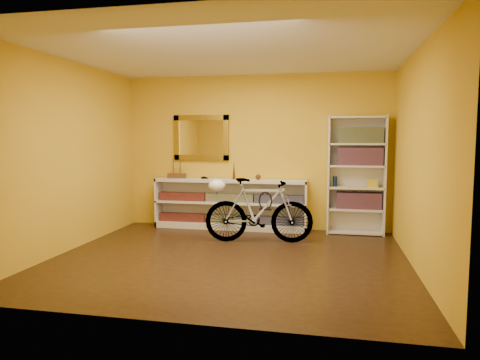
% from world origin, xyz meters
% --- Properties ---
extents(floor, '(4.50, 4.00, 0.01)m').
position_xyz_m(floor, '(0.00, 0.00, -0.01)').
color(floor, black).
rests_on(floor, ground).
extents(ceiling, '(4.50, 4.00, 0.01)m').
position_xyz_m(ceiling, '(0.00, 0.00, 2.60)').
color(ceiling, silver).
rests_on(ceiling, ground).
extents(back_wall, '(4.50, 0.01, 2.60)m').
position_xyz_m(back_wall, '(0.00, 2.00, 1.30)').
color(back_wall, gold).
rests_on(back_wall, ground).
extents(left_wall, '(0.01, 4.00, 2.60)m').
position_xyz_m(left_wall, '(-2.25, 0.00, 1.30)').
color(left_wall, gold).
rests_on(left_wall, ground).
extents(right_wall, '(0.01, 4.00, 2.60)m').
position_xyz_m(right_wall, '(2.25, 0.00, 1.30)').
color(right_wall, gold).
rests_on(right_wall, ground).
extents(gilt_mirror, '(0.98, 0.06, 0.78)m').
position_xyz_m(gilt_mirror, '(-0.95, 1.97, 1.55)').
color(gilt_mirror, olive).
rests_on(gilt_mirror, back_wall).
extents(wall_socket, '(0.09, 0.02, 0.09)m').
position_xyz_m(wall_socket, '(0.90, 1.99, 0.25)').
color(wall_socket, silver).
rests_on(wall_socket, back_wall).
extents(console_unit, '(2.60, 0.35, 0.85)m').
position_xyz_m(console_unit, '(-0.40, 1.81, 0.42)').
color(console_unit, silver).
rests_on(console_unit, floor).
extents(cd_row_lower, '(2.50, 0.13, 0.14)m').
position_xyz_m(cd_row_lower, '(-0.40, 1.79, 0.17)').
color(cd_row_lower, black).
rests_on(cd_row_lower, console_unit).
extents(cd_row_upper, '(2.50, 0.13, 0.14)m').
position_xyz_m(cd_row_upper, '(-0.40, 1.79, 0.54)').
color(cd_row_upper, navy).
rests_on(cd_row_upper, console_unit).
extents(model_ship, '(0.33, 0.18, 0.37)m').
position_xyz_m(model_ship, '(-1.35, 1.81, 1.04)').
color(model_ship, '#432913').
rests_on(model_ship, console_unit).
extents(toy_car, '(0.00, 0.00, 0.00)m').
position_xyz_m(toy_car, '(-0.85, 1.81, 0.85)').
color(toy_car, black).
rests_on(toy_car, console_unit).
extents(bronze_ornament, '(0.05, 0.05, 0.31)m').
position_xyz_m(bronze_ornament, '(-0.34, 1.81, 1.00)').
color(bronze_ornament, '#502F1B').
rests_on(bronze_ornament, console_unit).
extents(decorative_orb, '(0.09, 0.09, 0.09)m').
position_xyz_m(decorative_orb, '(0.08, 1.81, 0.90)').
color(decorative_orb, '#502F1B').
rests_on(decorative_orb, console_unit).
extents(bookcase, '(0.90, 0.30, 1.90)m').
position_xyz_m(bookcase, '(1.66, 1.84, 0.95)').
color(bookcase, silver).
rests_on(bookcase, floor).
extents(book_row_a, '(0.70, 0.22, 0.26)m').
position_xyz_m(book_row_a, '(1.71, 1.84, 0.55)').
color(book_row_a, maroon).
rests_on(book_row_a, bookcase).
extents(book_row_b, '(0.70, 0.22, 0.28)m').
position_xyz_m(book_row_b, '(1.71, 1.84, 1.25)').
color(book_row_b, maroon).
rests_on(book_row_b, bookcase).
extents(book_row_c, '(0.70, 0.22, 0.25)m').
position_xyz_m(book_row_c, '(1.71, 1.84, 1.59)').
color(book_row_c, '#194D58').
rests_on(book_row_c, bookcase).
extents(travel_mug, '(0.07, 0.07, 0.17)m').
position_xyz_m(travel_mug, '(1.34, 1.82, 0.85)').
color(travel_mug, navy).
rests_on(travel_mug, bookcase).
extents(red_tin, '(0.15, 0.15, 0.19)m').
position_xyz_m(red_tin, '(1.46, 1.87, 1.56)').
color(red_tin, '#992E16').
rests_on(red_tin, bookcase).
extents(yellow_bag, '(0.18, 0.13, 0.13)m').
position_xyz_m(yellow_bag, '(1.91, 1.80, 0.83)').
color(yellow_bag, gold).
rests_on(yellow_bag, bookcase).
extents(bicycle, '(0.64, 1.67, 0.96)m').
position_xyz_m(bicycle, '(0.23, 0.95, 0.48)').
color(bicycle, silver).
rests_on(bicycle, floor).
extents(helmet, '(0.25, 0.24, 0.19)m').
position_xyz_m(helmet, '(-0.38, 0.87, 0.84)').
color(helmet, white).
rests_on(helmet, bicycle).
extents(u_lock, '(0.20, 0.02, 0.20)m').
position_xyz_m(u_lock, '(0.33, 0.96, 0.62)').
color(u_lock, black).
rests_on(u_lock, bicycle).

